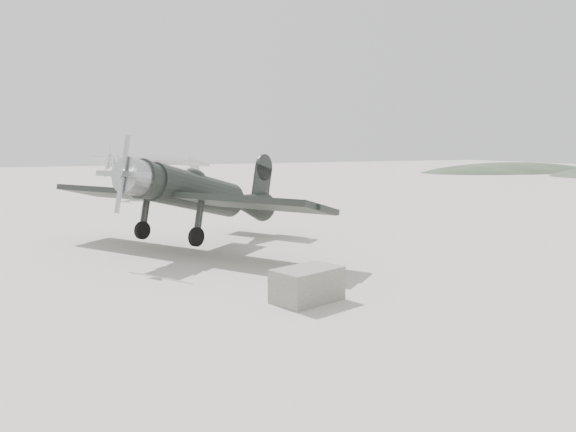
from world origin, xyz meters
name	(u,v)px	position (x,y,z in m)	size (l,w,h in m)	color
ground	(272,282)	(0.00, 0.00, 0.00)	(160.00, 160.00, 0.00)	#A29B90
hill_northeast	(511,171)	(50.00, 40.00, 0.00)	(32.00, 16.00, 5.20)	#2D3A2A
lowwing_monoplane	(202,194)	(-0.23, 5.73, 1.87)	(8.81, 10.14, 3.53)	black
highwing_monoplane	(152,168)	(1.96, 25.91, 1.94)	(8.26, 10.56, 3.11)	#A9ACAF
equipment_block	(307,285)	(0.05, -2.00, 0.39)	(1.57, 0.98, 0.79)	slate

